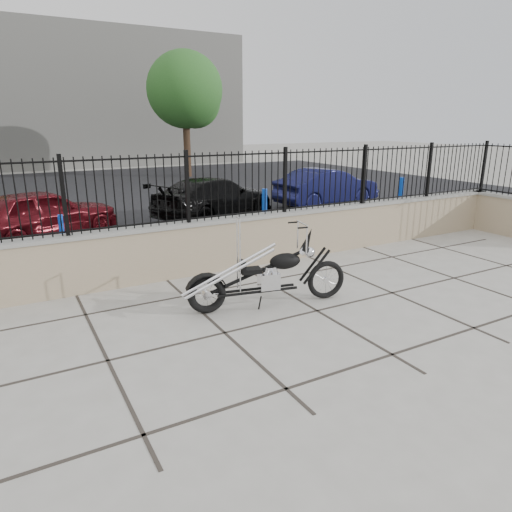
{
  "coord_description": "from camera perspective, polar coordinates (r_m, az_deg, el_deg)",
  "views": [
    {
      "loc": [
        -3.79,
        -4.98,
        2.67
      ],
      "look_at": [
        -0.56,
        0.84,
        0.71
      ],
      "focal_mm": 32.0,
      "sensor_mm": 36.0,
      "label": 1
    }
  ],
  "objects": [
    {
      "name": "background_building",
      "position": [
        31.73,
        -23.29,
        17.61
      ],
      "size": [
        22.0,
        6.0,
        8.0
      ],
      "primitive_type": "cube",
      "color": "beige",
      "rests_on": "ground_plane"
    },
    {
      "name": "bollard_b",
      "position": [
        11.44,
        1.06,
        5.73
      ],
      "size": [
        0.16,
        0.16,
        1.08
      ],
      "primitive_type": "cylinder",
      "rotation": [
        0.0,
        0.0,
        0.32
      ],
      "color": "#0C1DBD",
      "rests_on": "ground_plane"
    },
    {
      "name": "bollard_c",
      "position": [
        14.12,
        17.61,
        7.11
      ],
      "size": [
        0.17,
        0.17,
        1.12
      ],
      "primitive_type": "cylinder",
      "rotation": [
        0.0,
        0.0,
        0.28
      ],
      "color": "#0B19B0",
      "rests_on": "ground_plane"
    },
    {
      "name": "ground_plane",
      "position": [
        6.8,
        7.65,
        -6.81
      ],
      "size": [
        90.0,
        90.0,
        0.0
      ],
      "primitive_type": "plane",
      "color": "#99968E",
      "rests_on": "ground"
    },
    {
      "name": "bollard_a",
      "position": [
        10.19,
        -23.05,
        2.41
      ],
      "size": [
        0.13,
        0.13,
        0.85
      ],
      "primitive_type": "cylinder",
      "rotation": [
        0.0,
        0.0,
        -0.29
      ],
      "color": "blue",
      "rests_on": "ground_plane"
    },
    {
      "name": "tree_right",
      "position": [
        23.57,
        -8.91,
        20.25
      ],
      "size": [
        3.64,
        3.64,
        6.14
      ],
      "rotation": [
        0.0,
        0.0,
        0.2
      ],
      "color": "#382619",
      "rests_on": "ground_plane"
    },
    {
      "name": "car_blue",
      "position": [
        15.39,
        8.86,
        8.55
      ],
      "size": [
        3.75,
        1.6,
        1.2
      ],
      "primitive_type": "imported",
      "rotation": [
        0.0,
        0.0,
        1.66
      ],
      "color": "#11133F",
      "rests_on": "parking_lot"
    },
    {
      "name": "retaining_wall",
      "position": [
        8.66,
        -2.08,
        1.81
      ],
      "size": [
        14.0,
        0.36,
        0.96
      ],
      "primitive_type": "cube",
      "color": "gray",
      "rests_on": "ground_plane"
    },
    {
      "name": "car_red",
      "position": [
        11.9,
        -25.14,
        4.84
      ],
      "size": [
        3.72,
        2.56,
        1.18
      ],
      "primitive_type": "imported",
      "rotation": [
        0.0,
        0.0,
        1.95
      ],
      "color": "#500B11",
      "rests_on": "parking_lot"
    },
    {
      "name": "chopper_motorcycle",
      "position": [
        6.68,
        1.25,
        -0.64
      ],
      "size": [
        2.39,
        0.87,
        1.41
      ],
      "primitive_type": null,
      "rotation": [
        0.0,
        0.0,
        -0.2
      ],
      "color": "black",
      "rests_on": "ground_plane"
    },
    {
      "name": "car_black",
      "position": [
        13.24,
        -5.19,
        7.3
      ],
      "size": [
        4.29,
        3.0,
        1.15
      ],
      "primitive_type": "imported",
      "rotation": [
        0.0,
        0.0,
        1.96
      ],
      "color": "black",
      "rests_on": "parking_lot"
    },
    {
      "name": "parking_lot",
      "position": [
        18.08,
        -16.74,
        7.29
      ],
      "size": [
        30.0,
        30.0,
        0.0
      ],
      "primitive_type": "plane",
      "color": "black",
      "rests_on": "ground"
    },
    {
      "name": "iron_fence",
      "position": [
        8.45,
        -2.16,
        8.91
      ],
      "size": [
        14.0,
        0.08,
        1.2
      ],
      "primitive_type": "cube",
      "color": "black",
      "rests_on": "retaining_wall"
    }
  ]
}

